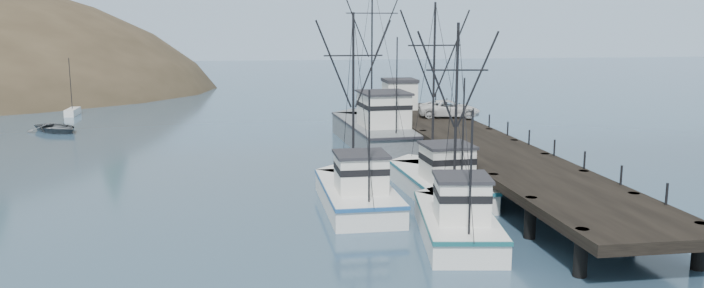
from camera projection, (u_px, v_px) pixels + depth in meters
The scene contains 12 objects.
ground at pixel (290, 258), 29.78m from camera, with size 400.00×400.00×0.00m, color navy.
pier at pixel (478, 145), 47.14m from camera, with size 6.00×44.00×2.00m.
distant_ridge at pixel (287, 56), 196.61m from camera, with size 360.00×40.00×26.00m, color #9EB2C6.
distant_ridge_far at pixel (115, 55), 203.69m from camera, with size 180.00×25.00×18.00m, color silver.
moored_sailboats at pixel (18, 104), 82.15m from camera, with size 19.79×19.78×6.35m.
trawler_near at pixel (456, 220), 32.56m from camera, with size 4.58×10.19×10.42m.
trawler_mid at pixel (356, 192), 37.97m from camera, with size 3.76×10.95×10.95m.
trawler_far at pixel (437, 180), 40.59m from camera, with size 4.13×11.32×11.56m.
work_vessel at pixel (376, 129), 57.14m from camera, with size 5.93×17.11×14.08m.
pier_shed at pixel (400, 94), 64.11m from camera, with size 3.00×3.20×2.80m.
pickup_truck at pixel (449, 109), 58.58m from camera, with size 2.41×5.23×1.45m, color silver.
motorboat at pixel (57, 132), 63.34m from camera, with size 3.85×5.38×1.12m, color #505559.
Camera 1 is at (-1.66, -28.50, 10.17)m, focal length 35.00 mm.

